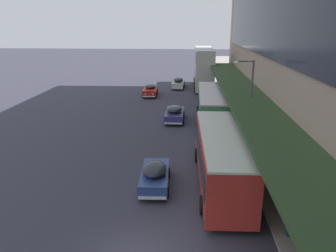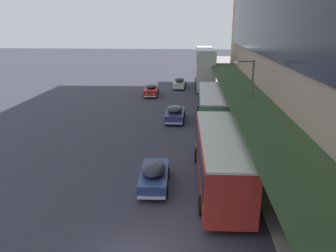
{
  "view_description": "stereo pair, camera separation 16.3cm",
  "coord_description": "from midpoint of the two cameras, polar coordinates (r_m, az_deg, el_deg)",
  "views": [
    {
      "loc": [
        1.99,
        -11.08,
        9.39
      ],
      "look_at": [
        0.43,
        12.94,
        1.87
      ],
      "focal_mm": 35.0,
      "sensor_mm": 36.0,
      "label": 1
    },
    {
      "loc": [
        2.15,
        -11.06,
        9.39
      ],
      "look_at": [
        0.43,
        12.94,
        1.87
      ],
      "focal_mm": 35.0,
      "sensor_mm": 36.0,
      "label": 2
    }
  ],
  "objects": [
    {
      "name": "sedan_oncoming_front",
      "position": [
        19.78,
        -2.21,
        -8.54
      ],
      "size": [
        1.87,
        4.31,
        1.53
      ],
      "color": "navy",
      "rests_on": "ground"
    },
    {
      "name": "sedan_far_back",
      "position": [
        50.35,
        2.12,
        7.52
      ],
      "size": [
        1.98,
        4.87,
        1.64
      ],
      "color": "beige",
      "rests_on": "ground"
    },
    {
      "name": "transit_bus_kerbside_front",
      "position": [
        19.72,
        9.33,
        -5.25
      ],
      "size": [
        2.93,
        10.46,
        3.28
      ],
      "color": "#B62D26",
      "rests_on": "ground"
    },
    {
      "name": "transit_bus_kerbside_far",
      "position": [
        31.52,
        7.87,
        3.43
      ],
      "size": [
        2.86,
        10.99,
        3.31
      ],
      "color": "#42915E",
      "rests_on": "ground"
    },
    {
      "name": "pedestrian_at_kerb",
      "position": [
        16.14,
        20.49,
        -14.43
      ],
      "size": [
        0.33,
        0.62,
        1.86
      ],
      "color": "#1A3234",
      "rests_on": "sidewalk_kerb"
    },
    {
      "name": "fire_hydrant",
      "position": [
        25.33,
        13.7,
        -3.73
      ],
      "size": [
        0.2,
        0.4,
        0.7
      ],
      "color": "red",
      "rests_on": "sidewalk_kerb"
    },
    {
      "name": "transit_bus_kerbside_rear",
      "position": [
        50.14,
        6.54,
        10.18
      ],
      "size": [
        2.83,
        11.18,
        5.98
      ],
      "color": "beige",
      "rests_on": "ground"
    },
    {
      "name": "street_lamp",
      "position": [
        25.39,
        14.05,
        4.77
      ],
      "size": [
        1.5,
        0.28,
        6.74
      ],
      "color": "#4C4C51",
      "rests_on": "sidewalk_kerb"
    },
    {
      "name": "sedan_trailing_near",
      "position": [
        32.97,
        1.37,
        2.21
      ],
      "size": [
        1.97,
        4.5,
        1.57
      ],
      "color": "navy",
      "rests_on": "ground"
    },
    {
      "name": "sedan_lead_near",
      "position": [
        44.98,
        -2.81,
        6.29
      ],
      "size": [
        2.02,
        4.77,
        1.55
      ],
      "color": "#A71E17",
      "rests_on": "ground"
    }
  ]
}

